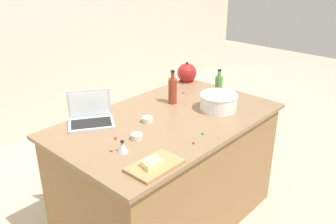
{
  "coord_description": "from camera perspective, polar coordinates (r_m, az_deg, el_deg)",
  "views": [
    {
      "loc": [
        -1.75,
        -1.6,
        1.99
      ],
      "look_at": [
        0.0,
        0.0,
        0.95
      ],
      "focal_mm": 38.37,
      "sensor_mm": 36.0,
      "label": 1
    }
  ],
  "objects": [
    {
      "name": "ground_plane",
      "position": [
        3.09,
        0.0,
        -16.34
      ],
      "size": [
        12.0,
        12.0,
        0.0
      ],
      "primitive_type": "plane",
      "color": "#B7A88E"
    },
    {
      "name": "wall_back",
      "position": [
        4.26,
        -23.24,
        12.53
      ],
      "size": [
        8.0,
        0.1,
        2.6
      ],
      "primitive_type": "cube",
      "color": "beige",
      "rests_on": "ground"
    },
    {
      "name": "island_counter",
      "position": [
        2.82,
        0.0,
        -9.31
      ],
      "size": [
        1.66,
        1.01,
        0.9
      ],
      "color": "olive",
      "rests_on": "ground"
    },
    {
      "name": "candy_0",
      "position": [
        2.2,
        -8.95,
        -6.0
      ],
      "size": [
        0.02,
        0.02,
        0.02
      ],
      "primitive_type": "sphere",
      "color": "orange",
      "rests_on": "island_counter"
    },
    {
      "name": "ramekin_wide",
      "position": [
        2.98,
        9.83,
        2.45
      ],
      "size": [
        0.1,
        0.1,
        0.05
      ],
      "primitive_type": "cylinder",
      "color": "white",
      "rests_on": "island_counter"
    },
    {
      "name": "kitchen_timer",
      "position": [
        2.17,
        -7.25,
        -5.53
      ],
      "size": [
        0.07,
        0.07,
        0.08
      ],
      "color": "#B2B2B7",
      "rests_on": "island_counter"
    },
    {
      "name": "kettle",
      "position": [
        3.36,
        3.02,
        6.18
      ],
      "size": [
        0.21,
        0.18,
        0.2
      ],
      "color": "maroon",
      "rests_on": "island_counter"
    },
    {
      "name": "ramekin_small",
      "position": [
        2.32,
        -5.0,
        -3.92
      ],
      "size": [
        0.07,
        0.07,
        0.04
      ],
      "primitive_type": "cylinder",
      "color": "beige",
      "rests_on": "island_counter"
    },
    {
      "name": "ramekin_medium",
      "position": [
        2.54,
        -3.31,
        -1.21
      ],
      "size": [
        0.08,
        0.08,
        0.04
      ],
      "primitive_type": "cylinder",
      "color": "beige",
      "rests_on": "island_counter"
    },
    {
      "name": "laptop",
      "position": [
        2.58,
        -12.21,
        -0.72
      ],
      "size": [
        0.38,
        0.36,
        0.22
      ],
      "color": "#B7B7BC",
      "rests_on": "island_counter"
    },
    {
      "name": "mixing_bowl_large",
      "position": [
        2.76,
        8.03,
        1.67
      ],
      "size": [
        0.29,
        0.29,
        0.13
      ],
      "color": "white",
      "rests_on": "island_counter"
    },
    {
      "name": "candy_3",
      "position": [
        2.26,
        4.08,
        -4.91
      ],
      "size": [
        0.02,
        0.02,
        0.02
      ],
      "primitive_type": "sphere",
      "color": "red",
      "rests_on": "island_counter"
    },
    {
      "name": "butter_stick_right",
      "position": [
        2.02,
        -2.95,
        -7.81
      ],
      "size": [
        0.11,
        0.05,
        0.04
      ],
      "primitive_type": "cube",
      "rotation": [
        0.0,
        0.0,
        -0.1
      ],
      "color": "#F4E58C",
      "rests_on": "cutting_board"
    },
    {
      "name": "bottle_soy",
      "position": [
        2.84,
        0.74,
        3.48
      ],
      "size": [
        0.07,
        0.07,
        0.27
      ],
      "color": "maroon",
      "rests_on": "island_counter"
    },
    {
      "name": "candy_4",
      "position": [
        2.39,
        5.53,
        -3.37
      ],
      "size": [
        0.02,
        0.02,
        0.02
      ],
      "primitive_type": "sphere",
      "color": "green",
      "rests_on": "island_counter"
    },
    {
      "name": "candy_1",
      "position": [
        3.08,
        2.45,
        3.14
      ],
      "size": [
        0.02,
        0.02,
        0.02
      ],
      "primitive_type": "sphere",
      "color": "#CC3399",
      "rests_on": "island_counter"
    },
    {
      "name": "candy_2",
      "position": [
        2.34,
        -8.35,
        -4.12
      ],
      "size": [
        0.02,
        0.02,
        0.02
      ],
      "primitive_type": "sphere",
      "color": "red",
      "rests_on": "island_counter"
    },
    {
      "name": "bottle_olive",
      "position": [
        3.05,
        8.06,
        4.3
      ],
      "size": [
        0.06,
        0.06,
        0.22
      ],
      "color": "#4C8C38",
      "rests_on": "island_counter"
    },
    {
      "name": "cutting_board",
      "position": [
        2.03,
        -2.13,
        -8.5
      ],
      "size": [
        0.31,
        0.19,
        0.02
      ],
      "primitive_type": "cube",
      "color": "#AD7F4C",
      "rests_on": "island_counter"
    },
    {
      "name": "butter_stick_left",
      "position": [
        1.98,
        -2.25,
        -8.4
      ],
      "size": [
        0.11,
        0.04,
        0.04
      ],
      "primitive_type": "cube",
      "rotation": [
        0.0,
        0.0,
        -0.08
      ],
      "color": "#F4E58C",
      "rests_on": "cutting_board"
    }
  ]
}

